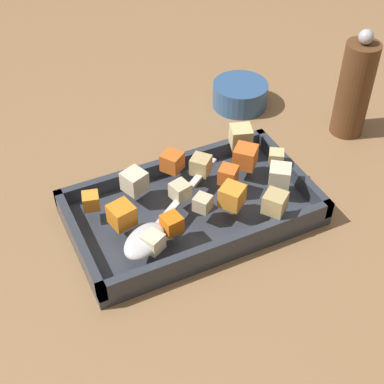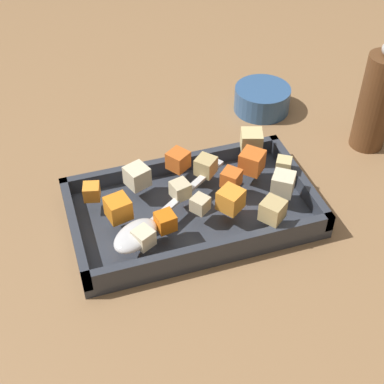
{
  "view_description": "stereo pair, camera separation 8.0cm",
  "coord_description": "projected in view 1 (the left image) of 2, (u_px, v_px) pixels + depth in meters",
  "views": [
    {
      "loc": [
        0.28,
        0.55,
        0.59
      ],
      "look_at": [
        0.02,
        0.01,
        0.05
      ],
      "focal_mm": 52.99,
      "sensor_mm": 36.0,
      "label": 1
    },
    {
      "loc": [
        0.2,
        0.58,
        0.59
      ],
      "look_at": [
        0.02,
        0.01,
        0.05
      ],
      "focal_mm": 52.99,
      "sensor_mm": 36.0,
      "label": 2
    }
  ],
  "objects": [
    {
      "name": "ground_plane",
      "position": [
        200.0,
        208.0,
        0.85
      ],
      "size": [
        4.0,
        4.0,
        0.0
      ],
      "primitive_type": "plane",
      "color": "#936D47"
    },
    {
      "name": "baking_dish",
      "position": [
        192.0,
        211.0,
        0.83
      ],
      "size": [
        0.35,
        0.2,
        0.04
      ],
      "color": "#333842",
      "rests_on": "ground_plane"
    },
    {
      "name": "carrot_chunk_corner_nw",
      "position": [
        172.0,
        224.0,
        0.75
      ],
      "size": [
        0.03,
        0.03,
        0.02
      ],
      "primitive_type": "cube",
      "rotation": [
        0.0,
        0.0,
        4.87
      ],
      "color": "orange",
      "rests_on": "baking_dish"
    },
    {
      "name": "carrot_chunk_heap_side",
      "position": [
        232.0,
        196.0,
        0.79
      ],
      "size": [
        0.04,
        0.04,
        0.03
      ],
      "primitive_type": "cube",
      "rotation": [
        0.0,
        0.0,
        2.18
      ],
      "color": "orange",
      "rests_on": "baking_dish"
    },
    {
      "name": "carrot_chunk_near_left",
      "position": [
        91.0,
        201.0,
        0.79
      ],
      "size": [
        0.03,
        0.03,
        0.02
      ],
      "primitive_type": "cube",
      "rotation": [
        0.0,
        0.0,
        4.47
      ],
      "color": "orange",
      "rests_on": "baking_dish"
    },
    {
      "name": "carrot_chunk_under_handle",
      "position": [
        122.0,
        215.0,
        0.76
      ],
      "size": [
        0.04,
        0.04,
        0.03
      ],
      "primitive_type": "cube",
      "rotation": [
        0.0,
        0.0,
        4.93
      ],
      "color": "orange",
      "rests_on": "baking_dish"
    },
    {
      "name": "carrot_chunk_mid_right",
      "position": [
        245.0,
        157.0,
        0.85
      ],
      "size": [
        0.05,
        0.05,
        0.03
      ],
      "primitive_type": "cube",
      "rotation": [
        0.0,
        0.0,
        0.78
      ],
      "color": "orange",
      "rests_on": "baking_dish"
    },
    {
      "name": "carrot_chunk_corner_ne",
      "position": [
        228.0,
        175.0,
        0.83
      ],
      "size": [
        0.04,
        0.04,
        0.03
      ],
      "primitive_type": "cube",
      "rotation": [
        0.0,
        0.0,
        0.75
      ],
      "color": "orange",
      "rests_on": "baking_dish"
    },
    {
      "name": "carrot_chunk_rim_edge",
      "position": [
        172.0,
        162.0,
        0.85
      ],
      "size": [
        0.04,
        0.04,
        0.03
      ],
      "primitive_type": "cube",
      "rotation": [
        0.0,
        0.0,
        0.6
      ],
      "color": "orange",
      "rests_on": "baking_dish"
    },
    {
      "name": "potato_chunk_heap_top",
      "position": [
        203.0,
        203.0,
        0.79
      ],
      "size": [
        0.03,
        0.03,
        0.02
      ],
      "primitive_type": "cube",
      "rotation": [
        0.0,
        0.0,
        3.76
      ],
      "color": "beige",
      "rests_on": "baking_dish"
    },
    {
      "name": "potato_chunk_near_spoon",
      "position": [
        275.0,
        203.0,
        0.78
      ],
      "size": [
        0.04,
        0.04,
        0.03
      ],
      "primitive_type": "cube",
      "rotation": [
        0.0,
        0.0,
        3.78
      ],
      "color": "tan",
      "rests_on": "baking_dish"
    },
    {
      "name": "potato_chunk_far_right",
      "position": [
        180.0,
        191.0,
        0.8
      ],
      "size": [
        0.03,
        0.03,
        0.02
      ],
      "primitive_type": "cube",
      "rotation": [
        0.0,
        0.0,
        4.96
      ],
      "color": "beige",
      "rests_on": "baking_dish"
    },
    {
      "name": "potato_chunk_back_center",
      "position": [
        201.0,
        165.0,
        0.84
      ],
      "size": [
        0.04,
        0.04,
        0.03
      ],
      "primitive_type": "cube",
      "rotation": [
        0.0,
        0.0,
        0.73
      ],
      "color": "tan",
      "rests_on": "baking_dish"
    },
    {
      "name": "potato_chunk_near_right",
      "position": [
        153.0,
        242.0,
        0.73
      ],
      "size": [
        0.03,
        0.03,
        0.02
      ],
      "primitive_type": "cube",
      "rotation": [
        0.0,
        0.0,
        2.04
      ],
      "color": "beige",
      "rests_on": "baking_dish"
    },
    {
      "name": "potato_chunk_front_center",
      "position": [
        280.0,
        176.0,
        0.82
      ],
      "size": [
        0.04,
        0.04,
        0.03
      ],
      "primitive_type": "cube",
      "rotation": [
        0.0,
        0.0,
        4.08
      ],
      "color": "beige",
      "rests_on": "baking_dish"
    },
    {
      "name": "potato_chunk_mid_left",
      "position": [
        134.0,
        181.0,
        0.81
      ],
      "size": [
        0.04,
        0.04,
        0.03
      ],
      "primitive_type": "cube",
      "rotation": [
        0.0,
        0.0,
        1.94
      ],
      "color": "beige",
      "rests_on": "baking_dish"
    },
    {
      "name": "potato_chunk_far_left",
      "position": [
        241.0,
        136.0,
        0.89
      ],
      "size": [
        0.04,
        0.04,
        0.03
      ],
      "primitive_type": "cube",
      "rotation": [
        0.0,
        0.0,
        2.83
      ],
      "color": "#E0CC89",
      "rests_on": "baking_dish"
    },
    {
      "name": "potato_chunk_corner_sw",
      "position": [
        276.0,
        157.0,
        0.86
      ],
      "size": [
        0.03,
        0.03,
        0.02
      ],
      "primitive_type": "cube",
      "rotation": [
        0.0,
        0.0,
        4.14
      ],
      "color": "#E0CC89",
      "rests_on": "baking_dish"
    },
    {
      "name": "serving_spoon",
      "position": [
        150.0,
        234.0,
        0.74
      ],
      "size": [
        0.21,
        0.16,
        0.02
      ],
      "rotation": [
        0.0,
        0.0,
        3.75
      ],
      "color": "silver",
      "rests_on": "baking_dish"
    },
    {
      "name": "pepper_mill",
      "position": [
        355.0,
        89.0,
        0.94
      ],
      "size": [
        0.06,
        0.06,
        0.19
      ],
      "color": "brown",
      "rests_on": "ground_plane"
    },
    {
      "name": "small_prep_bowl",
      "position": [
        240.0,
        95.0,
        1.04
      ],
      "size": [
        0.1,
        0.1,
        0.05
      ],
      "primitive_type": "cylinder",
      "color": "#33598C",
      "rests_on": "ground_plane"
    }
  ]
}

